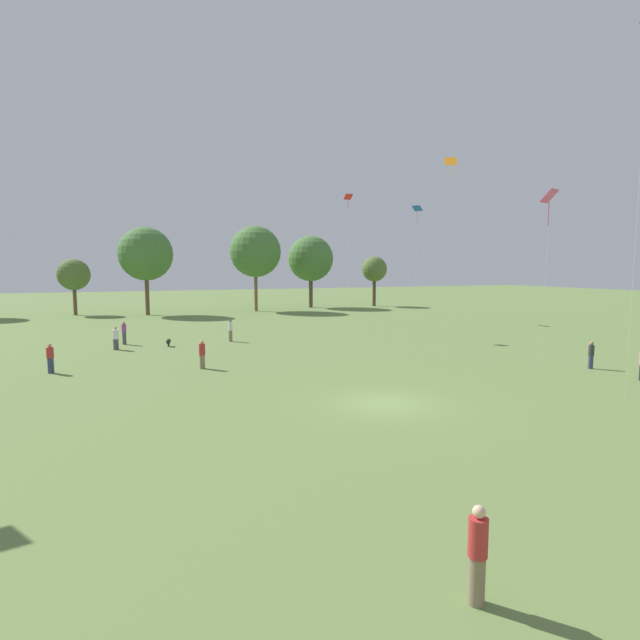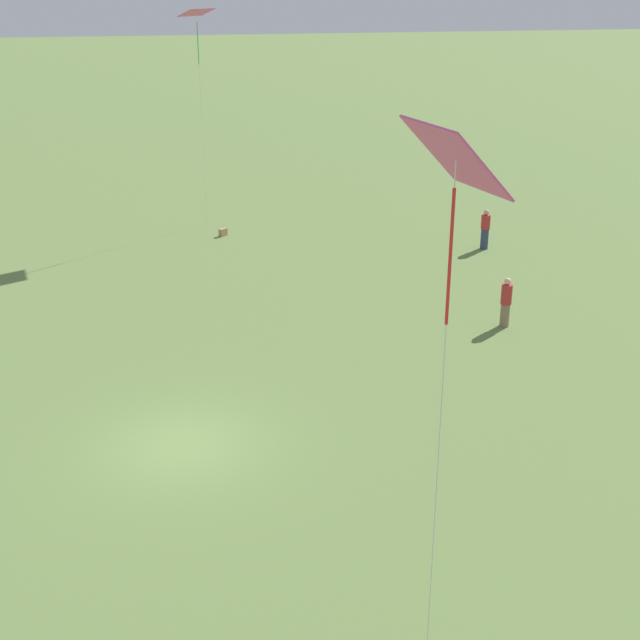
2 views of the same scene
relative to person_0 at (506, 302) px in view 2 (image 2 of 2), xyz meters
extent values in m
plane|color=olive|center=(6.47, -11.18, -0.89)|extent=(240.00, 240.00, 0.00)
cylinder|color=#847056|center=(0.00, 0.00, -0.47)|extent=(0.40, 0.40, 0.84)
cylinder|color=#B72D2D|center=(0.00, 0.00, 0.30)|extent=(0.47, 0.47, 0.71)
sphere|color=beige|center=(0.00, 0.00, 0.77)|extent=(0.24, 0.24, 0.24)
cylinder|color=#333D5B|center=(-8.45, 2.03, -0.44)|extent=(0.48, 0.48, 0.91)
cylinder|color=#B72D2D|center=(-8.45, 2.03, 0.33)|extent=(0.56, 0.56, 0.62)
sphere|color=tan|center=(-8.45, 2.03, 0.76)|extent=(0.24, 0.24, 0.24)
cube|color=#E54C99|center=(-14.19, -9.88, 8.69)|extent=(1.68, 1.69, 0.38)
cylinder|color=green|center=(-14.19, -9.88, 7.40)|extent=(0.04, 0.04, 1.83)
cylinder|color=silver|center=(-14.19, -9.88, 3.90)|extent=(0.01, 0.01, 9.58)
cube|color=#E54C99|center=(19.11, -8.03, 9.48)|extent=(1.17, 0.99, 0.73)
cylinder|color=red|center=(19.11, -8.03, 8.45)|extent=(0.04, 0.04, 1.45)
cylinder|color=silver|center=(19.11, -8.03, 4.29)|extent=(0.01, 0.01, 10.37)
cube|color=#A58459|center=(-12.03, -9.21, -0.72)|extent=(0.41, 0.42, 0.34)
camera|label=1|loc=(-4.72, -30.60, 5.28)|focal=28.00mm
camera|label=2|loc=(27.36, -10.59, 11.36)|focal=50.00mm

